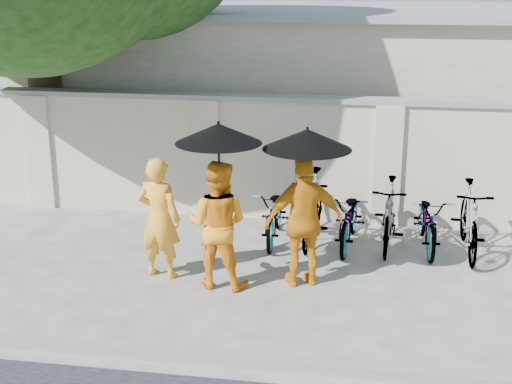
# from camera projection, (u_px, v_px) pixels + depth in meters

# --- Properties ---
(ground) EXTENTS (80.00, 80.00, 0.00)m
(ground) POSITION_uv_depth(u_px,v_px,m) (230.00, 294.00, 9.27)
(ground) COLOR #A8A8A6
(kerb) EXTENTS (40.00, 0.16, 0.12)m
(kerb) POSITION_uv_depth(u_px,v_px,m) (199.00, 357.00, 7.65)
(kerb) COLOR gray
(kerb) RESTS_ON ground
(compound_wall) EXTENTS (20.00, 0.30, 2.00)m
(compound_wall) POSITION_uv_depth(u_px,v_px,m) (326.00, 162.00, 11.84)
(compound_wall) COLOR #C5B895
(compound_wall) RESTS_ON ground
(building_behind) EXTENTS (14.00, 6.00, 3.20)m
(building_behind) POSITION_uv_depth(u_px,v_px,m) (386.00, 91.00, 15.09)
(building_behind) COLOR beige
(building_behind) RESTS_ON ground
(monk_left) EXTENTS (0.68, 0.51, 1.68)m
(monk_left) POSITION_uv_depth(u_px,v_px,m) (159.00, 218.00, 9.59)
(monk_left) COLOR #FEAB29
(monk_left) RESTS_ON ground
(monk_center) EXTENTS (0.90, 0.74, 1.72)m
(monk_center) POSITION_uv_depth(u_px,v_px,m) (217.00, 224.00, 9.31)
(monk_center) COLOR orange
(monk_center) RESTS_ON ground
(parasol_center) EXTENTS (1.10, 1.10, 1.24)m
(parasol_center) POSITION_uv_depth(u_px,v_px,m) (218.00, 133.00, 8.87)
(parasol_center) COLOR black
(parasol_center) RESTS_ON ground
(monk_right) EXTENTS (1.12, 0.76, 1.77)m
(monk_right) POSITION_uv_depth(u_px,v_px,m) (304.00, 222.00, 9.33)
(monk_right) COLOR orange
(monk_right) RESTS_ON ground
(parasol_right) EXTENTS (1.14, 1.14, 1.14)m
(parasol_right) POSITION_uv_depth(u_px,v_px,m) (307.00, 139.00, 8.92)
(parasol_right) COLOR black
(parasol_right) RESTS_ON ground
(bike_0) EXTENTS (0.61, 1.65, 0.86)m
(bike_0) POSITION_uv_depth(u_px,v_px,m) (275.00, 214.00, 11.03)
(bike_0) COLOR #94929F
(bike_0) RESTS_ON ground
(bike_1) EXTENTS (0.63, 1.87, 1.11)m
(bike_1) POSITION_uv_depth(u_px,v_px,m) (313.00, 208.00, 10.94)
(bike_1) COLOR #94929F
(bike_1) RESTS_ON ground
(bike_2) EXTENTS (0.74, 1.75, 0.89)m
(bike_2) POSITION_uv_depth(u_px,v_px,m) (350.00, 218.00, 10.78)
(bike_2) COLOR #94929F
(bike_2) RESTS_ON ground
(bike_3) EXTENTS (0.63, 1.77, 1.04)m
(bike_3) POSITION_uv_depth(u_px,v_px,m) (389.00, 215.00, 10.72)
(bike_3) COLOR #94929F
(bike_3) RESTS_ON ground
(bike_4) EXTENTS (0.68, 1.71, 0.88)m
(bike_4) POSITION_uv_depth(u_px,v_px,m) (428.00, 221.00, 10.70)
(bike_4) COLOR #94929F
(bike_4) RESTS_ON ground
(bike_5) EXTENTS (0.51, 1.79, 1.07)m
(bike_5) POSITION_uv_depth(u_px,v_px,m) (469.00, 219.00, 10.46)
(bike_5) COLOR #94929F
(bike_5) RESTS_ON ground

